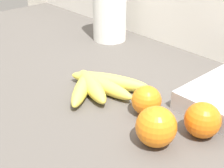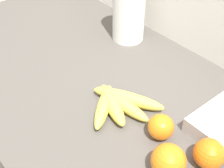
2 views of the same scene
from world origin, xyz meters
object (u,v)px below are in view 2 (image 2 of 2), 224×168
at_px(banana_bunch, 117,103).
at_px(orange_front, 161,127).
at_px(orange_back_left, 168,161).
at_px(paper_towel_roll, 129,6).
at_px(orange_center, 209,154).

distance_m(banana_bunch, orange_front, 0.15).
bearing_deg(orange_back_left, paper_towel_roll, 146.99).
bearing_deg(orange_front, orange_back_left, -37.86).
xyz_separation_m(banana_bunch, orange_center, (0.27, 0.04, 0.02)).
xyz_separation_m(banana_bunch, paper_towel_roll, (-0.26, 0.27, 0.11)).
distance_m(banana_bunch, orange_back_left, 0.24).
distance_m(orange_center, orange_front, 0.13).
distance_m(orange_front, paper_towel_roll, 0.49).
distance_m(orange_back_left, paper_towel_roll, 0.59).
relative_size(orange_front, paper_towel_roll, 0.23).
bearing_deg(paper_towel_roll, banana_bunch, -46.05).
xyz_separation_m(orange_back_left, paper_towel_roll, (-0.49, 0.32, 0.09)).
bearing_deg(banana_bunch, orange_front, 6.55).
height_order(orange_center, orange_front, orange_center).
relative_size(orange_front, orange_back_left, 0.84).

